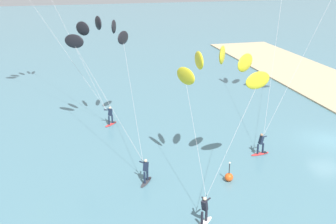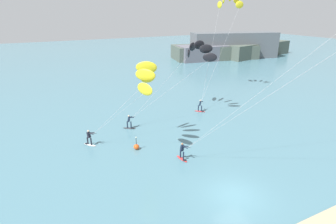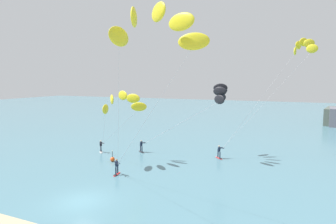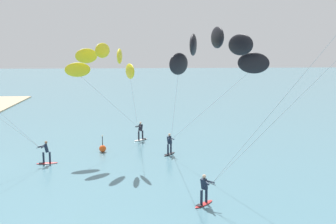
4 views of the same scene
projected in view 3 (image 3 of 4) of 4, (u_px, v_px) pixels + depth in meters
The scene contains 6 objects.
ground_plane at pixel (82, 201), 22.29m from camera, with size 240.00×240.00×0.00m, color slate.
kitesurfer_nearshore at pixel (156, 35), 16.72m from camera, with size 11.61×11.73×14.36m.
kitesurfer_mid_water at pixel (217, 96), 34.32m from camera, with size 12.22×5.42×9.41m.
kitesurfer_far_out at pixel (299, 52), 35.62m from camera, with size 11.58×9.55×15.31m.
kitesurfer_downwind at pixel (122, 104), 32.28m from camera, with size 7.98×6.42×8.60m.
marker_buoy at pixel (113, 159), 33.16m from camera, with size 0.56×0.56×1.38m.
Camera 3 is at (14.77, -16.91, 9.78)m, focal length 29.26 mm.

